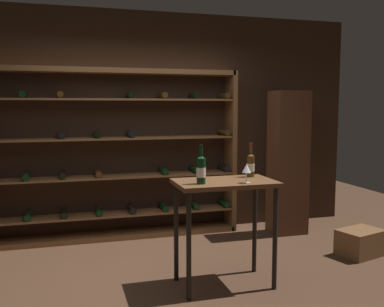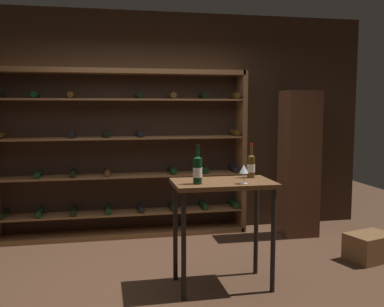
{
  "view_description": "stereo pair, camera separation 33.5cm",
  "coord_description": "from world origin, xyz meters",
  "px_view_note": "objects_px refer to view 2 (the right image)",
  "views": [
    {
      "loc": [
        -0.91,
        -3.79,
        1.65
      ],
      "look_at": [
        0.23,
        0.16,
        1.2
      ],
      "focal_mm": 40.85,
      "sensor_mm": 36.0,
      "label": 1
    },
    {
      "loc": [
        -0.59,
        -3.87,
        1.65
      ],
      "look_at": [
        0.23,
        0.16,
        1.2
      ],
      "focal_mm": 40.85,
      "sensor_mm": 36.0,
      "label": 2
    }
  ],
  "objects_px": {
    "wine_rack": "(124,155)",
    "wine_glass_stemmed_left": "(244,170)",
    "wine_bottle_amber_reserve": "(198,170)",
    "tasting_table": "(223,198)",
    "wine_crate": "(370,247)",
    "display_cabinet": "(299,164)",
    "wine_bottle_gold_foil": "(251,165)"
  },
  "relations": [
    {
      "from": "wine_rack",
      "to": "wine_glass_stemmed_left",
      "type": "relative_size",
      "value": 18.61
    },
    {
      "from": "wine_bottle_amber_reserve",
      "to": "wine_rack",
      "type": "bearing_deg",
      "value": 106.55
    },
    {
      "from": "wine_rack",
      "to": "tasting_table",
      "type": "distance_m",
      "value": 1.94
    },
    {
      "from": "wine_crate",
      "to": "tasting_table",
      "type": "bearing_deg",
      "value": -169.0
    },
    {
      "from": "tasting_table",
      "to": "wine_rack",
      "type": "bearing_deg",
      "value": 114.62
    },
    {
      "from": "display_cabinet",
      "to": "wine_bottle_amber_reserve",
      "type": "height_order",
      "value": "display_cabinet"
    },
    {
      "from": "tasting_table",
      "to": "wine_bottle_gold_foil",
      "type": "distance_m",
      "value": 0.43
    },
    {
      "from": "wine_glass_stemmed_left",
      "to": "wine_crate",
      "type": "bearing_deg",
      "value": 17.54
    },
    {
      "from": "wine_rack",
      "to": "wine_glass_stemmed_left",
      "type": "xyz_separation_m",
      "value": [
        0.94,
        -1.92,
        0.06
      ]
    },
    {
      "from": "wine_bottle_gold_foil",
      "to": "wine_glass_stemmed_left",
      "type": "bearing_deg",
      "value": -119.47
    },
    {
      "from": "wine_crate",
      "to": "wine_bottle_amber_reserve",
      "type": "relative_size",
      "value": 1.41
    },
    {
      "from": "wine_rack",
      "to": "wine_bottle_gold_foil",
      "type": "distance_m",
      "value": 1.96
    },
    {
      "from": "wine_bottle_gold_foil",
      "to": "wine_bottle_amber_reserve",
      "type": "bearing_deg",
      "value": -157.81
    },
    {
      "from": "wine_crate",
      "to": "wine_bottle_gold_foil",
      "type": "bearing_deg",
      "value": -172.04
    },
    {
      "from": "wine_crate",
      "to": "wine_bottle_gold_foil",
      "type": "relative_size",
      "value": 1.47
    },
    {
      "from": "wine_bottle_gold_foil",
      "to": "wine_glass_stemmed_left",
      "type": "height_order",
      "value": "wine_bottle_gold_foil"
    },
    {
      "from": "display_cabinet",
      "to": "wine_bottle_amber_reserve",
      "type": "xyz_separation_m",
      "value": [
        -1.63,
        -1.46,
        0.18
      ]
    },
    {
      "from": "display_cabinet",
      "to": "wine_bottle_gold_foil",
      "type": "xyz_separation_m",
      "value": [
        -1.07,
        -1.23,
        0.17
      ]
    },
    {
      "from": "wine_bottle_amber_reserve",
      "to": "wine_crate",
      "type": "bearing_deg",
      "value": 12.2
    },
    {
      "from": "display_cabinet",
      "to": "wine_glass_stemmed_left",
      "type": "distance_m",
      "value": 1.98
    },
    {
      "from": "wine_rack",
      "to": "tasting_table",
      "type": "height_order",
      "value": "wine_rack"
    },
    {
      "from": "wine_crate",
      "to": "display_cabinet",
      "type": "distance_m",
      "value": 1.34
    },
    {
      "from": "wine_rack",
      "to": "display_cabinet",
      "type": "height_order",
      "value": "wine_rack"
    },
    {
      "from": "display_cabinet",
      "to": "tasting_table",
      "type": "bearing_deg",
      "value": -135.2
    },
    {
      "from": "wine_crate",
      "to": "wine_bottle_amber_reserve",
      "type": "xyz_separation_m",
      "value": [
        -1.99,
        -0.43,
        0.96
      ]
    },
    {
      "from": "wine_crate",
      "to": "wine_bottle_amber_reserve",
      "type": "bearing_deg",
      "value": -167.8
    },
    {
      "from": "display_cabinet",
      "to": "wine_bottle_amber_reserve",
      "type": "bearing_deg",
      "value": -138.16
    },
    {
      "from": "wine_rack",
      "to": "display_cabinet",
      "type": "bearing_deg",
      "value": -9.88
    },
    {
      "from": "wine_crate",
      "to": "wine_glass_stemmed_left",
      "type": "height_order",
      "value": "wine_glass_stemmed_left"
    },
    {
      "from": "wine_rack",
      "to": "wine_crate",
      "type": "bearing_deg",
      "value": -29.11
    },
    {
      "from": "wine_rack",
      "to": "tasting_table",
      "type": "xyz_separation_m",
      "value": [
        0.8,
        -1.75,
        -0.21
      ]
    },
    {
      "from": "wine_crate",
      "to": "wine_glass_stemmed_left",
      "type": "distance_m",
      "value": 1.93
    }
  ]
}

